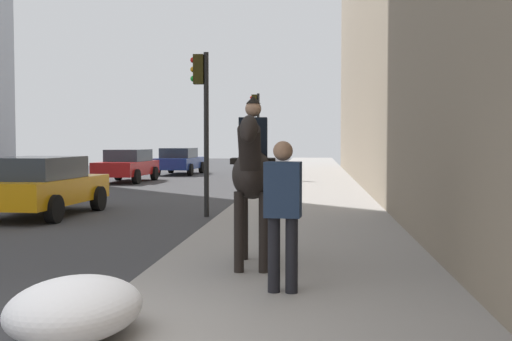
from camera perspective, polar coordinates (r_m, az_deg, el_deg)
name	(u,v)px	position (r m, az deg, el deg)	size (l,w,h in m)	color
mounted_horse_near	(253,172)	(8.52, -0.30, -0.11)	(2.15, 0.63, 2.31)	black
pedestrian_greeting	(283,206)	(7.09, 2.43, -3.20)	(0.29, 0.42, 1.70)	black
car_near_lane	(39,185)	(16.16, -18.91, -1.22)	(4.23, 2.25, 1.44)	orange
car_mid_lane	(127,165)	(28.72, -11.48, 0.49)	(4.25, 2.09, 1.44)	maroon
car_far_lane	(180,161)	(34.71, -6.86, 0.90)	(4.49, 2.13, 1.44)	navy
traffic_light_near_curb	(203,107)	(15.20, -4.82, 5.69)	(0.20, 0.44, 3.92)	black
traffic_light_far_curb	(256,123)	(28.92, 0.03, 4.33)	(0.20, 0.44, 3.98)	black
snow_pile_near	(75,308)	(5.84, -15.94, -11.79)	(1.47, 1.13, 0.51)	white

